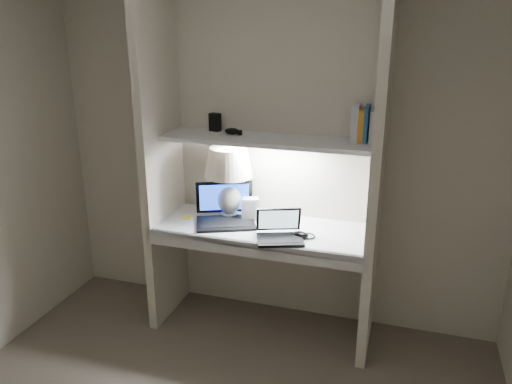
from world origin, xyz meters
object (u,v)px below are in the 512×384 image
at_px(laptop_main, 225,213).
at_px(speaker, 250,209).
at_px(book_row, 369,125).
at_px(table_lamp, 229,170).
at_px(laptop_netbook, 280,232).

height_order(laptop_main, speaker, laptop_main).
height_order(speaker, book_row, book_row).
distance_m(table_lamp, speaker, 0.31).
height_order(table_lamp, laptop_main, table_lamp).
distance_m(table_lamp, laptop_main, 0.30).
relative_size(laptop_netbook, book_row, 1.55).
xyz_separation_m(laptop_netbook, book_row, (0.49, 0.32, 0.66)).
distance_m(table_lamp, book_row, 1.00).
bearing_deg(table_lamp, laptop_main, -85.50).
bearing_deg(table_lamp, laptop_netbook, -32.54).
bearing_deg(laptop_netbook, laptop_main, 137.86).
distance_m(table_lamp, laptop_netbook, 0.60).
distance_m(laptop_netbook, book_row, 0.88).
height_order(table_lamp, book_row, book_row).
height_order(laptop_main, book_row, book_row).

